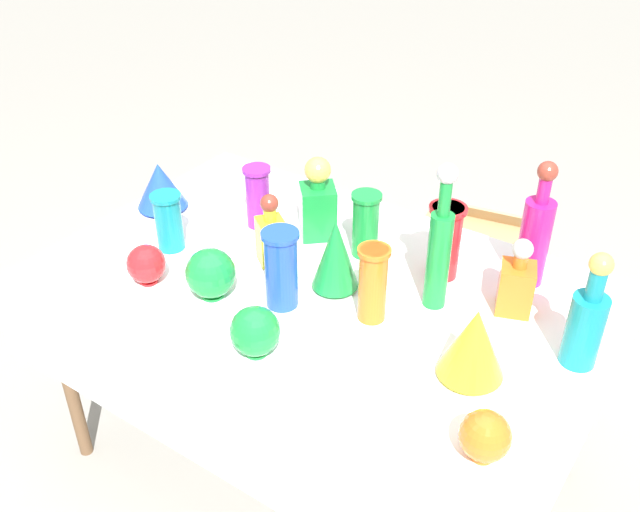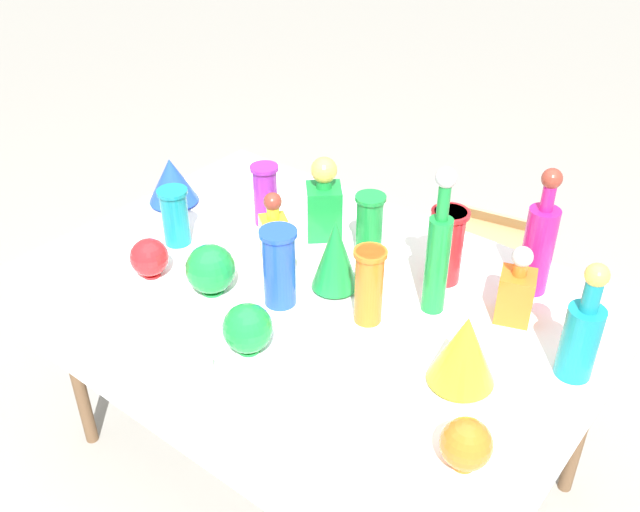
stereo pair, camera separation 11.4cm
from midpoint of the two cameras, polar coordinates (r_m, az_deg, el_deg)
ground_plane at (r=2.58m, az=1.32°, el=-16.19°), size 40.00×40.00×0.00m
display_table at (r=2.07m, az=1.06°, el=-4.03°), size 1.62×1.06×0.76m
tall_bottle_0 at (r=1.90m, az=11.14°, el=0.30°), size 0.06×0.06×0.43m
tall_bottle_1 at (r=1.82m, az=21.94°, el=-5.76°), size 0.09×0.09×0.32m
tall_bottle_2 at (r=2.06m, az=18.64°, el=0.95°), size 0.09×0.09×0.38m
square_decanter_0 at (r=2.12m, az=-2.17°, el=1.89°), size 0.11×0.11×0.23m
square_decanter_1 at (r=1.97m, az=17.04°, el=-2.71°), size 0.12×0.12×0.23m
square_decanter_2 at (r=2.23m, az=1.78°, el=4.30°), size 0.15×0.15×0.27m
slender_vase_0 at (r=1.92m, az=-1.59°, el=-0.79°), size 0.10×0.10×0.23m
slender_vase_1 at (r=2.05m, az=11.71°, el=0.92°), size 0.11×0.11×0.23m
slender_vase_2 at (r=1.87m, az=5.69°, el=-2.28°), size 0.09×0.09×0.22m
slender_vase_3 at (r=2.23m, az=-10.10°, el=3.24°), size 0.09×0.09×0.19m
slender_vase_4 at (r=2.13m, az=5.51°, el=2.50°), size 0.09×0.09×0.21m
slender_vase_5 at (r=2.30m, az=-2.98°, el=5.03°), size 0.09×0.09×0.21m
fluted_vase_0 at (r=1.72m, az=13.35°, el=-7.35°), size 0.16×0.16×0.20m
fluted_vase_1 at (r=2.46m, az=-10.49°, el=5.95°), size 0.17×0.17×0.17m
fluted_vase_2 at (r=1.98m, az=2.87°, el=0.10°), size 0.13×0.13×0.22m
round_bowl_0 at (r=1.57m, az=13.73°, el=-14.47°), size 0.11×0.11×0.12m
round_bowl_1 at (r=2.00m, az=-7.15°, el=-1.08°), size 0.14×0.14×0.15m
round_bowl_2 at (r=1.79m, az=-4.00°, el=-5.83°), size 0.13×0.13×0.14m
round_bowl_3 at (r=2.10m, az=-12.00°, el=-0.15°), size 0.11×0.11×0.12m
price_tag_left at (r=2.01m, az=-15.30°, el=-4.21°), size 0.05×0.02×0.03m
price_tag_center at (r=1.80m, az=-7.27°, el=-8.20°), size 0.05×0.03×0.04m
price_tag_right at (r=2.07m, az=-16.94°, el=-3.16°), size 0.06×0.03×0.04m
cardboard_box_behind_left at (r=3.38m, az=14.04°, el=-0.33°), size 0.50×0.38×0.36m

